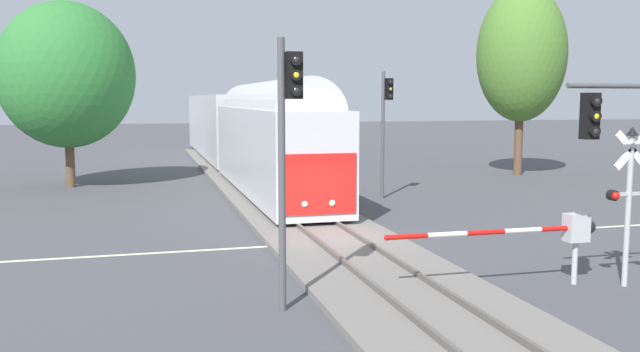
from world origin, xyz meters
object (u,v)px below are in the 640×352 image
oak_behind_train (67,75)px  traffic_signal_far_side (386,114)px  crossing_signal_mast (630,190)px  crossing_gate_near (555,231)px  traffic_signal_median (288,131)px  commuter_train (239,129)px  maple_right_background (521,54)px

oak_behind_train → traffic_signal_far_side: bearing=-28.8°
traffic_signal_far_side → crossing_signal_mast: bearing=-87.9°
crossing_gate_near → traffic_signal_median: (-6.81, -0.19, 2.59)m
commuter_train → maple_right_background: 17.88m
traffic_signal_median → crossing_signal_mast: bearing=-2.2°
crossing_gate_near → traffic_signal_median: bearing=-178.4°
crossing_gate_near → traffic_signal_far_side: bearing=85.6°
crossing_signal_mast → oak_behind_train: size_ratio=0.41×
traffic_signal_median → traffic_signal_far_side: (7.96, 15.22, -0.03)m
maple_right_background → traffic_signal_median: bearing=-131.0°
traffic_signal_far_side → maple_right_background: maple_right_background is taller
traffic_signal_far_side → commuter_train: bearing=111.7°
oak_behind_train → crossing_gate_near: bearing=-59.6°
traffic_signal_median → maple_right_background: 29.38m
crossing_gate_near → maple_right_background: size_ratio=0.50×
commuter_train → crossing_gate_near: 28.08m
crossing_signal_mast → maple_right_background: bearing=64.6°
crossing_gate_near → oak_behind_train: oak_behind_train is taller
oak_behind_train → maple_right_background: bearing=-2.8°
crossing_signal_mast → traffic_signal_far_side: traffic_signal_far_side is taller
commuter_train → traffic_signal_far_side: (5.07, -12.74, 1.16)m
maple_right_background → traffic_signal_far_side: bearing=-148.7°
traffic_signal_far_side → oak_behind_train: 16.86m
commuter_train → oak_behind_train: size_ratio=4.38×
commuter_train → oak_behind_train: (-9.61, -4.68, 3.10)m
commuter_train → traffic_signal_far_side: size_ratio=7.18×
commuter_train → maple_right_background: bearing=-20.1°
traffic_signal_median → maple_right_background: bearing=49.0°
commuter_train → crossing_signal_mast: size_ratio=10.65×
traffic_signal_far_side → maple_right_background: 13.51m
crossing_signal_mast → traffic_signal_far_side: size_ratio=0.67×
traffic_signal_median → traffic_signal_far_side: 17.18m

